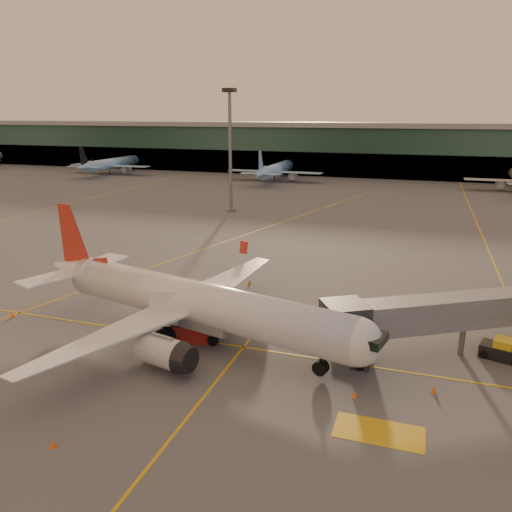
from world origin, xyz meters
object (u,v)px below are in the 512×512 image
(main_airplane, at_px, (189,302))
(catering_truck, at_px, (190,310))
(gpu_cart, at_px, (342,343))
(pushback_tug, at_px, (503,351))

(main_airplane, xyz_separation_m, catering_truck, (0.05, 0.10, -0.78))
(main_airplane, xyz_separation_m, gpu_cart, (14.09, 2.48, -3.14))
(main_airplane, height_order, catering_truck, main_airplane)
(pushback_tug, bearing_deg, catering_truck, -153.24)
(catering_truck, distance_m, gpu_cart, 14.44)
(pushback_tug, bearing_deg, main_airplane, -153.05)
(catering_truck, distance_m, pushback_tug, 28.16)
(catering_truck, relative_size, pushback_tug, 1.79)
(main_airplane, height_order, gpu_cart, main_airplane)
(gpu_cart, xyz_separation_m, pushback_tug, (13.58, 2.60, 0.17))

